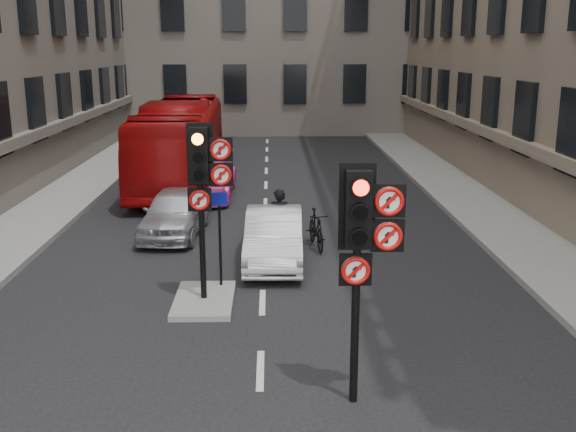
{
  "coord_description": "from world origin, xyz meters",
  "views": [
    {
      "loc": [
        0.19,
        -8.04,
        5.16
      ],
      "look_at": [
        0.45,
        2.01,
        2.6
      ],
      "focal_mm": 42.0,
      "sensor_mm": 36.0,
      "label": 1
    }
  ],
  "objects_px": {
    "car_silver": "(174,212)",
    "motorcyclist": "(279,220)",
    "car_pink": "(206,176)",
    "info_sign": "(220,226)",
    "motorcycle": "(316,229)",
    "signal_near": "(364,235)",
    "signal_far": "(204,174)",
    "bus_red": "(181,142)",
    "car_white": "(274,237)"
  },
  "relations": [
    {
      "from": "car_silver",
      "to": "signal_far",
      "type": "bearing_deg",
      "value": -71.09
    },
    {
      "from": "signal_far",
      "to": "info_sign",
      "type": "xyz_separation_m",
      "value": [
        0.21,
        0.74,
        -1.26
      ]
    },
    {
      "from": "info_sign",
      "to": "signal_far",
      "type": "bearing_deg",
      "value": -106.68
    },
    {
      "from": "car_silver",
      "to": "motorcyclist",
      "type": "relative_size",
      "value": 2.3
    },
    {
      "from": "signal_far",
      "to": "bus_red",
      "type": "bearing_deg",
      "value": 99.53
    },
    {
      "from": "motorcycle",
      "to": "info_sign",
      "type": "distance_m",
      "value": 3.97
    },
    {
      "from": "signal_near",
      "to": "motorcyclist",
      "type": "height_order",
      "value": "signal_near"
    },
    {
      "from": "motorcyclist",
      "to": "signal_far",
      "type": "bearing_deg",
      "value": 69.84
    },
    {
      "from": "car_white",
      "to": "bus_red",
      "type": "bearing_deg",
      "value": 110.52
    },
    {
      "from": "car_silver",
      "to": "motorcycle",
      "type": "height_order",
      "value": "car_silver"
    },
    {
      "from": "motorcycle",
      "to": "signal_near",
      "type": "bearing_deg",
      "value": -97.12
    },
    {
      "from": "car_silver",
      "to": "motorcycle",
      "type": "bearing_deg",
      "value": -15.25
    },
    {
      "from": "bus_red",
      "to": "info_sign",
      "type": "xyz_separation_m",
      "value": [
        2.33,
        -11.89,
        -0.12
      ]
    },
    {
      "from": "signal_near",
      "to": "motorcycle",
      "type": "height_order",
      "value": "signal_near"
    },
    {
      "from": "car_silver",
      "to": "car_white",
      "type": "relative_size",
      "value": 0.98
    },
    {
      "from": "car_white",
      "to": "bus_red",
      "type": "distance_m",
      "value": 10.57
    },
    {
      "from": "car_pink",
      "to": "car_silver",
      "type": "bearing_deg",
      "value": -93.87
    },
    {
      "from": "signal_near",
      "to": "car_white",
      "type": "bearing_deg",
      "value": 100.43
    },
    {
      "from": "motorcycle",
      "to": "info_sign",
      "type": "relative_size",
      "value": 0.81
    },
    {
      "from": "motorcyclist",
      "to": "motorcycle",
      "type": "bearing_deg",
      "value": -160.75
    },
    {
      "from": "car_silver",
      "to": "motorcycle",
      "type": "relative_size",
      "value": 2.28
    },
    {
      "from": "car_pink",
      "to": "info_sign",
      "type": "relative_size",
      "value": 2.34
    },
    {
      "from": "motorcyclist",
      "to": "car_pink",
      "type": "bearing_deg",
      "value": -66.81
    },
    {
      "from": "motorcycle",
      "to": "bus_red",
      "type": "bearing_deg",
      "value": 109.65
    },
    {
      "from": "car_pink",
      "to": "info_sign",
      "type": "bearing_deg",
      "value": -82.13
    },
    {
      "from": "car_silver",
      "to": "car_pink",
      "type": "xyz_separation_m",
      "value": [
        0.4,
        5.05,
        0.05
      ]
    },
    {
      "from": "signal_near",
      "to": "car_pink",
      "type": "relative_size",
      "value": 0.74
    },
    {
      "from": "signal_far",
      "to": "bus_red",
      "type": "height_order",
      "value": "signal_far"
    },
    {
      "from": "bus_red",
      "to": "info_sign",
      "type": "relative_size",
      "value": 5.48
    },
    {
      "from": "signal_far",
      "to": "car_white",
      "type": "relative_size",
      "value": 0.92
    },
    {
      "from": "car_pink",
      "to": "bus_red",
      "type": "relative_size",
      "value": 0.43
    },
    {
      "from": "signal_far",
      "to": "car_pink",
      "type": "distance_m",
      "value": 10.49
    },
    {
      "from": "signal_near",
      "to": "car_pink",
      "type": "bearing_deg",
      "value": 104.1
    },
    {
      "from": "bus_red",
      "to": "motorcyclist",
      "type": "distance_m",
      "value": 9.79
    },
    {
      "from": "signal_near",
      "to": "signal_far",
      "type": "relative_size",
      "value": 1.0
    },
    {
      "from": "car_silver",
      "to": "car_pink",
      "type": "distance_m",
      "value": 5.06
    },
    {
      "from": "signal_far",
      "to": "motorcycle",
      "type": "relative_size",
      "value": 2.15
    },
    {
      "from": "signal_near",
      "to": "bus_red",
      "type": "relative_size",
      "value": 0.32
    },
    {
      "from": "bus_red",
      "to": "info_sign",
      "type": "bearing_deg",
      "value": -80.47
    },
    {
      "from": "bus_red",
      "to": "motorcycle",
      "type": "height_order",
      "value": "bus_red"
    },
    {
      "from": "signal_far",
      "to": "car_white",
      "type": "height_order",
      "value": "signal_far"
    },
    {
      "from": "car_silver",
      "to": "info_sign",
      "type": "xyz_separation_m",
      "value": [
        1.6,
        -4.46,
        0.8
      ]
    },
    {
      "from": "car_white",
      "to": "motorcycle",
      "type": "relative_size",
      "value": 2.33
    },
    {
      "from": "car_white",
      "to": "car_pink",
      "type": "relative_size",
      "value": 0.81
    },
    {
      "from": "car_white",
      "to": "motorcyclist",
      "type": "bearing_deg",
      "value": 82.0
    },
    {
      "from": "signal_near",
      "to": "signal_far",
      "type": "height_order",
      "value": "signal_far"
    },
    {
      "from": "signal_far",
      "to": "motorcyclist",
      "type": "bearing_deg",
      "value": 67.08
    },
    {
      "from": "car_white",
      "to": "car_silver",
      "type": "bearing_deg",
      "value": 138.81
    },
    {
      "from": "car_silver",
      "to": "bus_red",
      "type": "distance_m",
      "value": 7.52
    },
    {
      "from": "motorcyclist",
      "to": "bus_red",
      "type": "bearing_deg",
      "value": -65.41
    }
  ]
}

